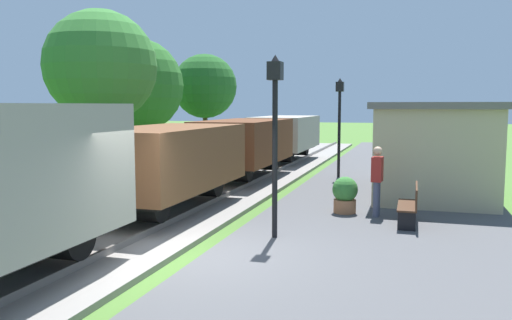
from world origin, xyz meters
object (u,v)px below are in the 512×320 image
Objects in this scene: station_hut at (433,148)px; lamp_post_near at (275,113)px; person_waiting at (377,178)px; lamp_post_far at (340,109)px; potted_planter at (345,194)px; tree_field_distant at (205,86)px; tree_trackside_far at (101,67)px; freight_train at (206,152)px; bench_near_hut at (411,204)px; tree_field_left at (136,86)px.

lamp_post_near is at bearing -116.60° from station_hut.
person_waiting is 0.46× the size of lamp_post_far.
person_waiting is 1.87× the size of potted_planter.
tree_field_distant is at bearing 136.27° from station_hut.
lamp_post_near is 9.69m from tree_trackside_far.
lamp_post_near is at bearing 60.85° from person_waiting.
station_hut is at bearing 13.10° from freight_train.
potted_planter is at bearing -8.25° from person_waiting.
lamp_post_near reaches higher than bench_near_hut.
person_waiting reaches higher than potted_planter.
bench_near_hut is 1.64× the size of potted_planter.
potted_planter is (-1.59, 0.89, 0.00)m from bench_near_hut.
lamp_post_far is at bearing 138.49° from station_hut.
tree_field_left is (-6.94, 7.90, 2.41)m from freight_train.
station_hut reaches higher than person_waiting.
tree_field_left reaches higher than lamp_post_near.
person_waiting is at bearing -74.50° from lamp_post_far.
freight_train is 5.10m from potted_planter.
tree_trackside_far is 1.05× the size of tree_field_distant.
freight_train is at bearing -128.50° from lamp_post_far.
bench_near_hut is 0.41× the size of lamp_post_near.
lamp_post_far is 12.83m from tree_field_distant.
tree_field_left reaches higher than bench_near_hut.
freight_train reaches higher than potted_planter.
station_hut is 1.57× the size of lamp_post_near.
tree_field_distant is at bearing 76.01° from tree_field_left.
potted_planter is 0.15× the size of tree_trackside_far.
bench_near_hut is at bearing 144.46° from person_waiting.
potted_planter is 0.25× the size of lamp_post_far.
tree_field_left is at bearing 129.29° from lamp_post_near.
person_waiting is 3.64m from lamp_post_near.
potted_planter is at bearing -80.69° from lamp_post_far.
freight_train is 6.20m from lamp_post_near.
potted_planter is 0.15× the size of tree_field_left.
tree_trackside_far is at bearing -68.91° from tree_field_left.
station_hut is at bearing -43.73° from tree_field_distant.
bench_near_hut is 0.24× the size of tree_trackside_far.
tree_field_distant is at bearing 116.44° from lamp_post_near.
tree_trackside_far is (-7.73, -3.70, 1.47)m from lamp_post_far.
tree_field_left is (-13.14, 10.84, 3.17)m from bench_near_hut.
freight_train is 15.20× the size of person_waiting.
person_waiting is at bearing -110.07° from station_hut.
lamp_post_far is (3.55, 4.46, 1.32)m from freight_train.
person_waiting is 0.94m from potted_planter.
potted_planter is 0.25× the size of lamp_post_near.
freight_train is at bearing -67.47° from tree_field_distant.
freight_train is 5.85m from lamp_post_far.
lamp_post_near is at bearing -63.56° from tree_field_distant.
freight_train is 10.79m from tree_field_left.
freight_train is 7.03× the size of lamp_post_near.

